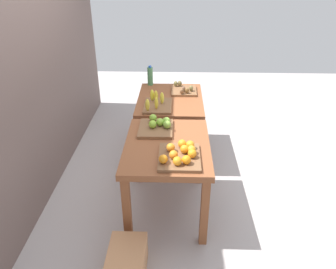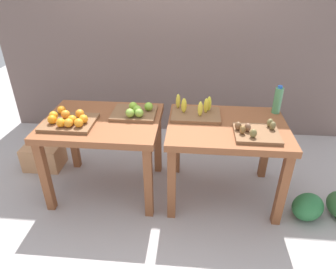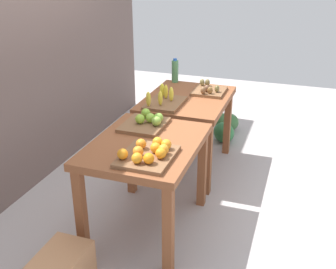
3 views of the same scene
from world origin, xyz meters
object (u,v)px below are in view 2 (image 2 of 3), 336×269
(orange_bin, at_px, (69,120))
(apple_bin, at_px, (136,112))
(banana_crate, at_px, (196,112))
(display_table_right, at_px, (226,136))
(cardboard_produce_box, at_px, (44,156))
(display_table_left, at_px, (103,131))
(watermelon_pile, at_px, (326,207))
(water_bottle, at_px, (278,100))
(kiwi_bin, at_px, (256,132))

(orange_bin, height_order, apple_bin, apple_bin)
(banana_crate, bearing_deg, display_table_right, -27.40)
(banana_crate, xyz_separation_m, cardboard_produce_box, (-1.66, 0.15, -0.68))
(display_table_left, relative_size, apple_bin, 2.60)
(display_table_right, height_order, watermelon_pile, display_table_right)
(display_table_left, xyz_separation_m, water_bottle, (1.59, 0.28, 0.24))
(display_table_left, distance_m, display_table_right, 1.12)
(kiwi_bin, height_order, water_bottle, water_bottle)
(display_table_right, xyz_separation_m, orange_bin, (-1.37, -0.12, 0.16))
(display_table_right, xyz_separation_m, water_bottle, (0.47, 0.28, 0.24))
(display_table_left, bearing_deg, orange_bin, -154.52)
(orange_bin, bearing_deg, display_table_right, 5.04)
(banana_crate, xyz_separation_m, kiwi_bin, (0.49, -0.31, -0.01))
(display_table_left, bearing_deg, cardboard_produce_box, 159.82)
(orange_bin, bearing_deg, apple_bin, 22.96)
(display_table_right, relative_size, watermelon_pile, 1.51)
(display_table_right, xyz_separation_m, apple_bin, (-0.83, 0.11, 0.15))
(apple_bin, bearing_deg, orange_bin, -157.04)
(display_table_left, bearing_deg, apple_bin, 20.67)
(display_table_right, height_order, apple_bin, apple_bin)
(water_bottle, bearing_deg, cardboard_produce_box, 179.57)
(display_table_left, height_order, cardboard_produce_box, display_table_left)
(banana_crate, bearing_deg, orange_bin, -166.33)
(display_table_right, relative_size, kiwi_bin, 2.83)
(banana_crate, bearing_deg, display_table_left, -170.20)
(orange_bin, bearing_deg, kiwi_bin, -1.74)
(banana_crate, distance_m, kiwi_bin, 0.58)
(apple_bin, relative_size, watermelon_pile, 0.58)
(watermelon_pile, bearing_deg, cardboard_produce_box, 169.32)
(water_bottle, relative_size, watermelon_pile, 0.39)
(banana_crate, relative_size, kiwi_bin, 1.20)
(display_table_right, distance_m, water_bottle, 0.60)
(orange_bin, distance_m, water_bottle, 1.89)
(watermelon_pile, bearing_deg, display_table_left, 173.35)
(display_table_right, relative_size, water_bottle, 3.91)
(watermelon_pile, height_order, cardboard_produce_box, cardboard_produce_box)
(water_bottle, xyz_separation_m, cardboard_produce_box, (-2.40, 0.02, -0.77))
(display_table_right, distance_m, kiwi_bin, 0.31)
(display_table_left, relative_size, water_bottle, 3.91)
(kiwi_bin, relative_size, water_bottle, 1.38)
(banana_crate, height_order, kiwi_bin, banana_crate)
(display_table_left, relative_size, cardboard_produce_box, 2.60)
(banana_crate, relative_size, watermelon_pile, 0.64)
(display_table_right, bearing_deg, cardboard_produce_box, 171.19)
(water_bottle, bearing_deg, apple_bin, -172.41)
(banana_crate, relative_size, cardboard_produce_box, 1.10)
(orange_bin, height_order, kiwi_bin, orange_bin)
(watermelon_pile, bearing_deg, kiwi_bin, 174.49)
(water_bottle, bearing_deg, watermelon_pile, -49.37)
(watermelon_pile, bearing_deg, water_bottle, 130.63)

